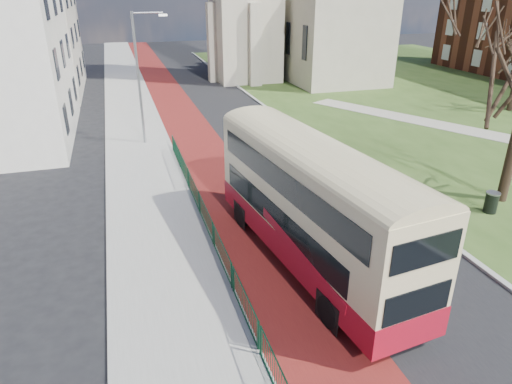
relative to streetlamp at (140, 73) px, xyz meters
name	(u,v)px	position (x,y,z in m)	size (l,w,h in m)	color
ground	(324,292)	(4.35, -18.00, -4.59)	(160.00, 160.00, 0.00)	black
road_carriageway	(227,128)	(5.85, 2.00, -4.59)	(9.00, 120.00, 0.01)	black
bus_lane	(190,131)	(3.15, 2.00, -4.59)	(3.40, 120.00, 0.01)	#591414
pavement_west	(136,135)	(-0.65, 2.00, -4.53)	(4.00, 120.00, 0.12)	gray
kerb_west	(165,133)	(1.35, 2.00, -4.53)	(0.25, 120.00, 0.13)	#999993
kerb_east	(278,116)	(10.45, 4.00, -4.53)	(0.25, 80.00, 0.13)	#999993
grass_green	(484,100)	(30.35, 4.00, -4.57)	(40.00, 80.00, 0.04)	#324E1C
pedestrian_railing	(213,234)	(1.40, -14.00, -4.04)	(0.07, 24.00, 1.12)	#0B321F
street_block_far	(18,30)	(-9.65, 20.00, 1.17)	(10.30, 16.30, 11.50)	#BCB29F
streetlamp	(140,73)	(0.00, 0.00, 0.00)	(2.13, 0.18, 8.00)	gray
bus	(311,200)	(4.53, -16.14, -2.00)	(3.81, 11.08, 4.54)	maroon
litter_bin	(491,202)	(14.03, -14.75, -4.06)	(0.76, 0.76, 0.98)	black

